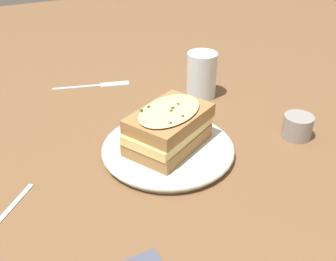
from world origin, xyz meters
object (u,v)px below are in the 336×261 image
(dinner_plate, at_px, (168,149))
(condiment_pot, at_px, (297,126))
(sandwich, at_px, (169,128))
(fork, at_px, (101,85))
(water_glass, at_px, (202,75))

(dinner_plate, distance_m, condiment_pot, 0.25)
(sandwich, height_order, fork, sandwich)
(dinner_plate, bearing_deg, condiment_pot, -12.95)
(dinner_plate, xyz_separation_m, fork, (-0.02, 0.32, -0.01))
(water_glass, bearing_deg, condiment_pot, -71.40)
(dinner_plate, xyz_separation_m, condiment_pot, (0.24, -0.06, 0.01))
(sandwich, distance_m, condiment_pot, 0.25)
(dinner_plate, height_order, water_glass, water_glass)
(condiment_pot, bearing_deg, water_glass, 108.60)
(fork, bearing_deg, condiment_pot, 49.61)
(condiment_pot, bearing_deg, sandwich, 166.70)
(water_glass, height_order, fork, water_glass)
(sandwich, relative_size, fork, 0.99)
(fork, xyz_separation_m, condiment_pot, (0.27, -0.38, 0.02))
(dinner_plate, distance_m, water_glass, 0.24)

